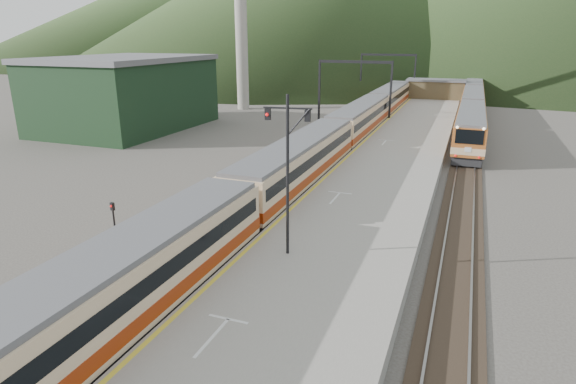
% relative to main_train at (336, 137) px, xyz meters
% --- Properties ---
extents(track_main, '(2.60, 200.00, 0.23)m').
position_rel_main_train_xyz_m(track_main, '(0.00, 3.89, -1.99)').
color(track_main, black).
rests_on(track_main, ground).
extents(track_far, '(2.60, 200.00, 0.23)m').
position_rel_main_train_xyz_m(track_far, '(-5.00, 3.89, -1.99)').
color(track_far, black).
rests_on(track_far, ground).
extents(track_second, '(2.60, 200.00, 0.23)m').
position_rel_main_train_xyz_m(track_second, '(11.50, 3.89, -1.99)').
color(track_second, black).
rests_on(track_second, ground).
extents(platform, '(8.00, 100.00, 1.00)m').
position_rel_main_train_xyz_m(platform, '(5.60, 1.89, -1.56)').
color(platform, gray).
rests_on(platform, ground).
extents(gantry_near, '(9.55, 0.25, 8.00)m').
position_rel_main_train_xyz_m(gantry_near, '(-2.85, 18.89, 3.53)').
color(gantry_near, black).
rests_on(gantry_near, ground).
extents(gantry_far, '(9.55, 0.25, 8.00)m').
position_rel_main_train_xyz_m(gantry_far, '(-2.85, 43.89, 3.53)').
color(gantry_far, black).
rests_on(gantry_far, ground).
extents(warehouse, '(14.50, 20.50, 8.60)m').
position_rel_main_train_xyz_m(warehouse, '(-28.00, 5.89, 2.26)').
color(warehouse, black).
rests_on(warehouse, ground).
extents(smokestack, '(1.80, 1.80, 30.00)m').
position_rel_main_train_xyz_m(smokestack, '(-22.00, 25.89, 12.94)').
color(smokestack, '#9E998E').
rests_on(smokestack, ground).
extents(station_shed, '(9.40, 4.40, 3.10)m').
position_rel_main_train_xyz_m(station_shed, '(5.60, 41.89, 0.51)').
color(station_shed, brown).
rests_on(station_shed, platform).
extents(hill_d, '(200.00, 200.00, 55.00)m').
position_rel_main_train_xyz_m(hill_d, '(-120.00, 203.89, 25.44)').
color(hill_d, '#324F26').
rests_on(hill_d, ground).
extents(main_train, '(2.99, 82.02, 3.65)m').
position_rel_main_train_xyz_m(main_train, '(0.00, 0.00, 0.00)').
color(main_train, '#D9B78B').
rests_on(main_train, track_main).
extents(second_train, '(2.76, 56.75, 3.37)m').
position_rel_main_train_xyz_m(second_train, '(11.50, 28.56, -0.14)').
color(second_train, '#AA5824').
rests_on(second_train, track_second).
extents(signal_mast, '(2.19, 0.40, 7.53)m').
position_rel_main_train_xyz_m(signal_mast, '(3.84, -22.85, 3.51)').
color(signal_mast, black).
rests_on(signal_mast, platform).
extents(short_signal_a, '(0.24, 0.19, 2.27)m').
position_rel_main_train_xyz_m(short_signal_a, '(-3.30, -31.91, -0.59)').
color(short_signal_a, black).
rests_on(short_signal_a, ground).
extents(short_signal_b, '(0.23, 0.17, 2.27)m').
position_rel_main_train_xyz_m(short_signal_b, '(-2.85, -5.60, -0.59)').
color(short_signal_b, black).
rests_on(short_signal_b, ground).
extents(short_signal_c, '(0.25, 0.21, 2.27)m').
position_rel_main_train_xyz_m(short_signal_c, '(-6.42, -22.78, -0.59)').
color(short_signal_c, black).
rests_on(short_signal_c, ground).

